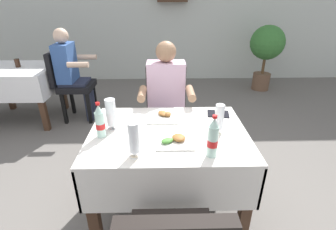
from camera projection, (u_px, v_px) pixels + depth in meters
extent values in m
plane|color=#66605B|center=(159.00, 218.00, 2.01)|extent=(11.00, 11.00, 0.00)
cube|color=silver|center=(160.00, 1.00, 4.74)|extent=(11.00, 0.12, 3.05)
cube|color=white|center=(168.00, 132.00, 1.77)|extent=(1.11, 0.83, 0.02)
cube|color=white|center=(170.00, 191.00, 1.47)|extent=(1.11, 0.02, 0.32)
cube|color=white|center=(167.00, 126.00, 2.20)|extent=(1.11, 0.02, 0.32)
cube|color=white|center=(94.00, 153.00, 1.83)|extent=(0.02, 0.83, 0.32)
cube|color=white|center=(242.00, 151.00, 1.85)|extent=(0.02, 0.83, 0.32)
cube|color=#472D1E|center=(93.00, 211.00, 1.60)|extent=(0.07, 0.07, 0.74)
cube|color=#472D1E|center=(245.00, 208.00, 1.62)|extent=(0.07, 0.07, 0.74)
cube|color=#472D1E|center=(112.00, 150.00, 2.24)|extent=(0.07, 0.07, 0.74)
cube|color=#472D1E|center=(222.00, 148.00, 2.26)|extent=(0.07, 0.07, 0.74)
cube|color=black|center=(167.00, 119.00, 2.52)|extent=(0.44, 0.44, 0.08)
cube|color=black|center=(166.00, 87.00, 2.63)|extent=(0.42, 0.06, 0.44)
cube|color=black|center=(150.00, 151.00, 2.48)|extent=(0.04, 0.04, 0.45)
cube|color=black|center=(184.00, 150.00, 2.49)|extent=(0.04, 0.04, 0.45)
cube|color=black|center=(151.00, 134.00, 2.78)|extent=(0.04, 0.04, 0.45)
cube|color=black|center=(181.00, 133.00, 2.79)|extent=(0.04, 0.04, 0.45)
cylinder|color=#282D42|center=(159.00, 152.00, 2.45)|extent=(0.10, 0.10, 0.45)
cylinder|color=#282D42|center=(175.00, 152.00, 2.45)|extent=(0.10, 0.10, 0.45)
cube|color=#282D42|center=(166.00, 119.00, 2.47)|extent=(0.34, 0.36, 0.12)
cube|color=silver|center=(166.00, 87.00, 2.41)|extent=(0.36, 0.20, 0.50)
sphere|color=#997051|center=(166.00, 52.00, 2.26)|extent=(0.19, 0.19, 0.19)
cylinder|color=#997051|center=(142.00, 94.00, 2.19)|extent=(0.07, 0.26, 0.07)
cylinder|color=#997051|center=(191.00, 93.00, 2.20)|extent=(0.07, 0.26, 0.07)
cube|color=white|center=(175.00, 140.00, 1.64)|extent=(0.24, 0.24, 0.01)
ellipsoid|color=#99602D|center=(179.00, 138.00, 1.63)|extent=(0.11, 0.12, 0.03)
ellipsoid|color=#4C8E38|center=(167.00, 141.00, 1.60)|extent=(0.10, 0.09, 0.03)
cube|color=white|center=(163.00, 117.00, 1.95)|extent=(0.24, 0.24, 0.01)
ellipsoid|color=#99602D|center=(168.00, 114.00, 1.95)|extent=(0.07, 0.07, 0.03)
ellipsoid|color=#99602D|center=(163.00, 113.00, 1.97)|extent=(0.10, 0.12, 0.03)
cylinder|color=white|center=(113.00, 128.00, 1.79)|extent=(0.07, 0.07, 0.01)
cylinder|color=white|center=(112.00, 126.00, 1.79)|extent=(0.02, 0.02, 0.03)
cylinder|color=white|center=(111.00, 112.00, 1.74)|extent=(0.07, 0.07, 0.19)
cylinder|color=black|center=(112.00, 120.00, 1.76)|extent=(0.07, 0.07, 0.08)
cylinder|color=white|center=(218.00, 132.00, 1.74)|extent=(0.07, 0.07, 0.01)
cylinder|color=white|center=(218.00, 130.00, 1.73)|extent=(0.02, 0.02, 0.03)
cylinder|color=white|center=(219.00, 117.00, 1.68)|extent=(0.06, 0.06, 0.18)
cylinder|color=gold|center=(219.00, 123.00, 1.71)|extent=(0.06, 0.06, 0.08)
cylinder|color=white|center=(135.00, 156.00, 1.49)|extent=(0.07, 0.07, 0.01)
cylinder|color=white|center=(135.00, 153.00, 1.48)|extent=(0.02, 0.02, 0.03)
cylinder|color=white|center=(134.00, 137.00, 1.43)|extent=(0.06, 0.06, 0.19)
cylinder|color=#C68928|center=(134.00, 143.00, 1.45)|extent=(0.06, 0.06, 0.11)
cylinder|color=silver|center=(213.00, 141.00, 1.45)|extent=(0.06, 0.06, 0.20)
cylinder|color=red|center=(212.00, 143.00, 1.46)|extent=(0.06, 0.06, 0.04)
cone|color=silver|center=(214.00, 122.00, 1.40)|extent=(0.06, 0.06, 0.06)
cylinder|color=red|center=(215.00, 117.00, 1.38)|extent=(0.03, 0.03, 0.02)
cylinder|color=silver|center=(100.00, 125.00, 1.66)|extent=(0.06, 0.06, 0.18)
cylinder|color=red|center=(101.00, 126.00, 1.66)|extent=(0.06, 0.06, 0.04)
cone|color=silver|center=(98.00, 109.00, 1.61)|extent=(0.06, 0.06, 0.05)
cylinder|color=red|center=(98.00, 104.00, 1.59)|extent=(0.03, 0.03, 0.02)
cube|color=black|center=(218.00, 114.00, 2.01)|extent=(0.19, 0.15, 0.01)
cube|color=silver|center=(216.00, 113.00, 2.01)|extent=(0.04, 0.19, 0.01)
cube|color=silver|center=(220.00, 113.00, 2.00)|extent=(0.04, 0.19, 0.01)
cube|color=white|center=(16.00, 68.00, 3.31)|extent=(0.95, 0.83, 0.02)
cube|color=white|center=(2.00, 91.00, 3.02)|extent=(0.95, 0.02, 0.32)
cube|color=white|center=(33.00, 72.00, 3.75)|extent=(0.95, 0.02, 0.32)
cube|color=white|center=(54.00, 80.00, 3.39)|extent=(0.02, 0.83, 0.32)
cube|color=#472D1E|center=(42.00, 104.00, 3.17)|extent=(0.07, 0.07, 0.74)
cube|color=#472D1E|center=(7.00, 87.00, 3.78)|extent=(0.07, 0.07, 0.74)
cube|color=#472D1E|center=(62.00, 86.00, 3.80)|extent=(0.07, 0.07, 0.74)
cube|color=black|center=(77.00, 86.00, 3.44)|extent=(0.44, 0.44, 0.08)
cube|color=black|center=(55.00, 68.00, 3.32)|extent=(0.06, 0.42, 0.44)
cube|color=black|center=(89.00, 108.00, 3.40)|extent=(0.04, 0.04, 0.45)
cube|color=black|center=(95.00, 99.00, 3.71)|extent=(0.04, 0.04, 0.45)
cube|color=black|center=(64.00, 109.00, 3.40)|extent=(0.04, 0.04, 0.45)
cube|color=black|center=(72.00, 99.00, 3.70)|extent=(0.04, 0.04, 0.45)
cylinder|color=#282D42|center=(89.00, 106.00, 3.49)|extent=(0.10, 0.10, 0.45)
cylinder|color=#282D42|center=(92.00, 101.00, 3.63)|extent=(0.10, 0.10, 0.45)
cube|color=#282D42|center=(76.00, 85.00, 3.43)|extent=(0.36, 0.34, 0.12)
cube|color=#385B9E|center=(66.00, 63.00, 3.29)|extent=(0.20, 0.36, 0.50)
sphere|color=beige|center=(61.00, 36.00, 3.14)|extent=(0.19, 0.19, 0.19)
cylinder|color=beige|center=(78.00, 65.00, 3.09)|extent=(0.26, 0.07, 0.07)
cylinder|color=beige|center=(87.00, 57.00, 3.48)|extent=(0.26, 0.07, 0.07)
cylinder|color=black|center=(17.00, 63.00, 3.31)|extent=(0.06, 0.06, 0.11)
cylinder|color=brown|center=(261.00, 81.00, 4.70)|extent=(0.31, 0.31, 0.31)
cylinder|color=brown|center=(264.00, 65.00, 4.56)|extent=(0.05, 0.05, 0.32)
sphere|color=#387533|center=(267.00, 43.00, 4.39)|extent=(0.60, 0.60, 0.60)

